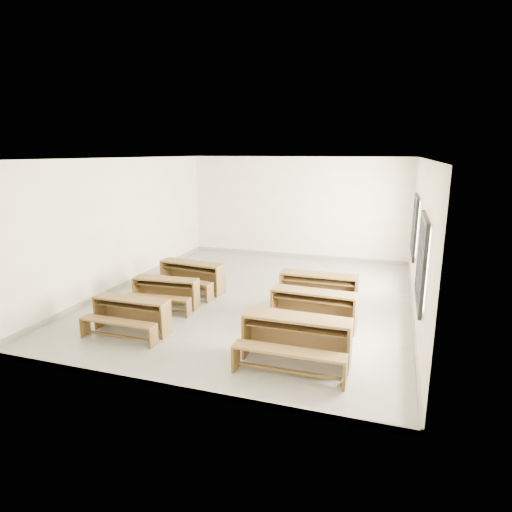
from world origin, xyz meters
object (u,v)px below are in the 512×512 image
(desk_set_0, at_px, (131,313))
(desk_set_3, at_px, (296,337))
(desk_set_1, at_px, (165,291))
(desk_set_5, at_px, (318,288))
(desk_set_4, at_px, (313,307))
(desk_set_2, at_px, (191,275))

(desk_set_0, relative_size, desk_set_3, 0.85)
(desk_set_1, height_order, desk_set_5, desk_set_5)
(desk_set_3, height_order, desk_set_4, desk_set_3)
(desk_set_0, relative_size, desk_set_4, 0.89)
(desk_set_1, xyz_separation_m, desk_set_2, (0.04, 1.17, 0.05))
(desk_set_3, bearing_deg, desk_set_1, 153.52)
(desk_set_4, bearing_deg, desk_set_1, 179.87)
(desk_set_2, height_order, desk_set_3, desk_set_3)
(desk_set_3, bearing_deg, desk_set_2, 139.16)
(desk_set_2, relative_size, desk_set_3, 0.99)
(desk_set_0, height_order, desk_set_4, desk_set_4)
(desk_set_2, bearing_deg, desk_set_5, 4.61)
(desk_set_4, bearing_deg, desk_set_3, -87.65)
(desk_set_0, distance_m, desk_set_2, 2.56)
(desk_set_1, relative_size, desk_set_4, 0.90)
(desk_set_1, bearing_deg, desk_set_0, -91.85)
(desk_set_0, xyz_separation_m, desk_set_1, (-0.07, 1.39, -0.01))
(desk_set_4, bearing_deg, desk_set_2, 160.35)
(desk_set_3, height_order, desk_set_5, desk_set_3)
(desk_set_5, bearing_deg, desk_set_3, -87.69)
(desk_set_3, relative_size, desk_set_5, 1.03)
(desk_set_3, bearing_deg, desk_set_5, 92.32)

